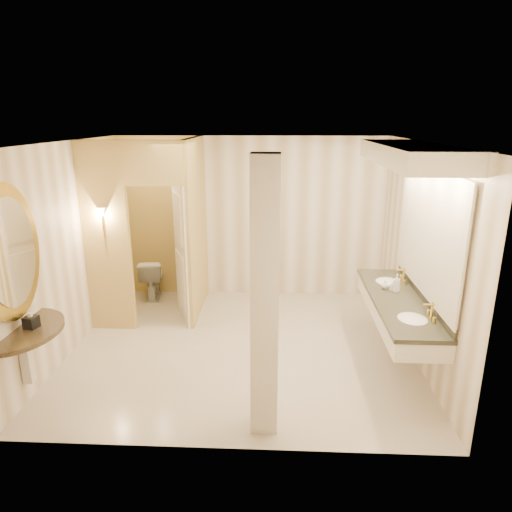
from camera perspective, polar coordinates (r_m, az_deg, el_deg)
The scene contains 16 objects.
floor at distance 6.32m, azimuth -1.76°, elevation -11.21°, with size 4.50×4.50×0.00m, color beige.
ceiling at distance 5.58m, azimuth -2.02°, elevation 14.03°, with size 4.50×4.50×0.00m, color white.
wall_back at distance 7.74m, azimuth -0.72°, elevation 4.78°, with size 4.50×0.02×2.70m, color white.
wall_front at distance 3.94m, azimuth -4.18°, elevation -7.61°, with size 4.50×0.02×2.70m, color white.
wall_left at distance 6.39m, azimuth -22.43°, elevation 0.83°, with size 0.02×4.00×2.70m, color white.
wall_right at distance 6.06m, azimuth 19.83°, elevation 0.29°, with size 0.02×4.00×2.70m, color white.
toilet_closet at distance 6.90m, azimuth -10.59°, elevation 3.27°, with size 1.50×1.55×2.70m.
wall_sconce at distance 6.56m, azimuth -18.68°, elevation 5.07°, with size 0.14×0.14×0.42m.
vanity at distance 5.62m, azimuth 18.39°, elevation 2.10°, with size 0.75×2.37×2.09m.
console_shelf at distance 5.23m, azimuth -28.15°, elevation -3.34°, with size 1.08×1.08×1.99m.
pillar at distance 4.24m, azimuth 1.10°, elevation -5.75°, with size 0.26×0.26×2.70m, color white.
tissue_box at distance 5.35m, azimuth -26.29°, elevation -7.41°, with size 0.13×0.13×0.13m, color black.
toilet at distance 8.02m, azimuth -12.85°, elevation -2.68°, with size 0.39×0.68×0.69m, color white.
soap_bottle_a at distance 6.03m, azimuth 16.68°, elevation -3.62°, with size 0.06×0.06×0.13m, color beige.
soap_bottle_b at distance 6.08m, azimuth 15.82°, elevation -3.45°, with size 0.09×0.09×0.11m, color silver.
soap_bottle_c at distance 5.98m, azimuth 17.18°, elevation -3.27°, with size 0.09×0.09×0.24m, color #C6B28C.
Camera 1 is at (0.45, -5.56, 2.99)m, focal length 32.00 mm.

